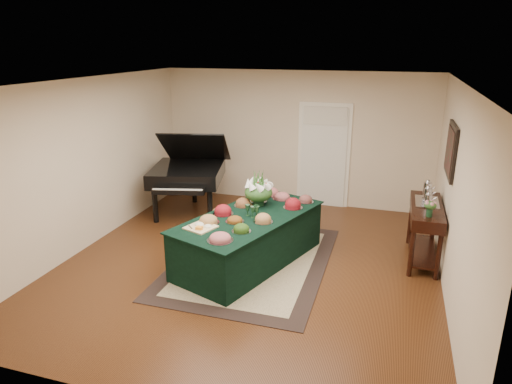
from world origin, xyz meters
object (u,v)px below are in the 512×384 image
(buffet_table, at_px, (249,239))
(floral_centerpiece, at_px, (259,189))
(grand_piano, at_px, (188,173))
(mahogany_sideboard, at_px, (426,218))

(buffet_table, relative_size, floral_centerpiece, 5.92)
(floral_centerpiece, bearing_deg, grand_piano, 146.11)
(floral_centerpiece, relative_size, grand_piano, 0.25)
(mahogany_sideboard, bearing_deg, floral_centerpiece, -171.52)
(mahogany_sideboard, bearing_deg, buffet_table, -161.00)
(grand_piano, height_order, mahogany_sideboard, grand_piano)
(buffet_table, relative_size, grand_piano, 1.48)
(buffet_table, bearing_deg, floral_centerpiece, 90.69)
(grand_piano, bearing_deg, buffet_table, -43.28)
(grand_piano, bearing_deg, floral_centerpiece, -33.89)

